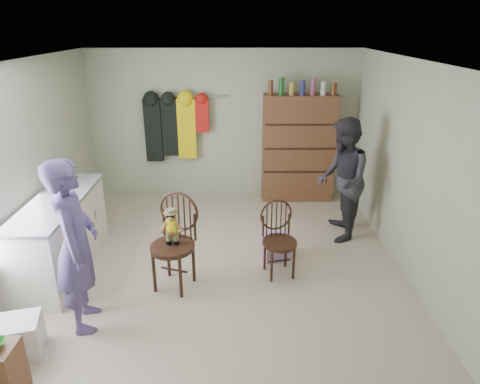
{
  "coord_description": "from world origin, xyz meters",
  "views": [
    {
      "loc": [
        0.21,
        -4.65,
        2.88
      ],
      "look_at": [
        0.25,
        0.2,
        0.95
      ],
      "focal_mm": 32.0,
      "sensor_mm": 36.0,
      "label": 1
    }
  ],
  "objects_px": {
    "chair_far": "(278,236)",
    "dresser": "(298,148)",
    "counter": "(59,235)",
    "chair_front": "(174,235)"
  },
  "relations": [
    {
      "from": "chair_far",
      "to": "dresser",
      "type": "height_order",
      "value": "dresser"
    },
    {
      "from": "counter",
      "to": "chair_front",
      "type": "distance_m",
      "value": 1.5
    },
    {
      "from": "counter",
      "to": "chair_front",
      "type": "height_order",
      "value": "chair_front"
    },
    {
      "from": "chair_far",
      "to": "dresser",
      "type": "relative_size",
      "value": 0.45
    },
    {
      "from": "chair_front",
      "to": "chair_far",
      "type": "bearing_deg",
      "value": 31.16
    },
    {
      "from": "chair_far",
      "to": "dresser",
      "type": "xyz_separation_m",
      "value": [
        0.54,
        2.39,
        0.42
      ]
    },
    {
      "from": "counter",
      "to": "chair_far",
      "type": "distance_m",
      "value": 2.66
    },
    {
      "from": "dresser",
      "to": "counter",
      "type": "bearing_deg",
      "value": -144.31
    },
    {
      "from": "chair_far",
      "to": "dresser",
      "type": "bearing_deg",
      "value": 64.18
    },
    {
      "from": "dresser",
      "to": "chair_front",
      "type": "bearing_deg",
      "value": -123.57
    }
  ]
}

